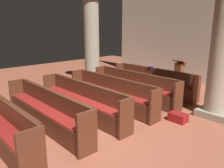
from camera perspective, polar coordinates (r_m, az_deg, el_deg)
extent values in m
plane|color=#AD5B42|center=(5.13, -4.94, -12.51)|extent=(19.20, 19.20, 0.00)
cube|color=beige|center=(9.58, 25.45, 12.77)|extent=(10.00, 0.16, 4.50)
cube|color=brown|center=(8.06, 10.36, 0.79)|extent=(3.21, 0.38, 0.05)
cube|color=brown|center=(8.14, 11.14, 2.53)|extent=(3.21, 0.04, 0.41)
cube|color=#562B1A|center=(8.14, 11.40, 3.92)|extent=(3.08, 0.06, 0.02)
cube|color=#5B2D1B|center=(9.10, 2.09, 2.59)|extent=(0.06, 0.44, 0.87)
cube|color=#5B2D1B|center=(7.24, 20.76, -1.55)|extent=(0.06, 0.44, 0.87)
cube|color=brown|center=(7.98, 9.53, -0.96)|extent=(3.21, 0.03, 0.40)
cube|color=maroon|center=(8.03, 10.28, 1.01)|extent=(2.96, 0.32, 0.03)
cube|color=brown|center=(7.28, 5.47, -0.53)|extent=(3.21, 0.38, 0.05)
cube|color=brown|center=(7.34, 6.38, 1.42)|extent=(3.21, 0.04, 0.41)
cube|color=#562B1A|center=(7.34, 6.67, 2.96)|extent=(3.08, 0.06, 0.02)
cube|color=#5B2D1B|center=(8.41, -2.88, 1.58)|extent=(0.06, 0.44, 0.87)
cube|color=#5B2D1B|center=(6.36, 16.57, -3.37)|extent=(0.06, 0.44, 0.87)
cube|color=brown|center=(7.21, 4.50, -2.47)|extent=(3.21, 0.03, 0.40)
cube|color=maroon|center=(7.25, 5.37, -0.29)|extent=(2.96, 0.32, 0.03)
cube|color=brown|center=(6.57, -0.53, -2.15)|extent=(3.21, 0.38, 0.05)
cube|color=brown|center=(6.61, 0.53, 0.03)|extent=(3.21, 0.04, 0.41)
cube|color=#562B1A|center=(6.60, 0.84, 1.74)|extent=(3.08, 0.06, 0.02)
cube|color=#5B2D1B|center=(7.81, -8.68, 0.39)|extent=(0.06, 0.44, 0.87)
cube|color=#5B2D1B|center=(5.53, 11.05, -5.72)|extent=(0.06, 0.44, 0.87)
cube|color=brown|center=(6.52, -1.66, -4.31)|extent=(3.21, 0.03, 0.40)
cube|color=maroon|center=(6.54, -0.66, -1.89)|extent=(2.96, 0.32, 0.03)
cube|color=brown|center=(5.95, -7.90, -4.09)|extent=(3.21, 0.38, 0.05)
cube|color=brown|center=(5.98, -6.67, -1.68)|extent=(3.21, 0.04, 0.41)
cube|color=#562B1A|center=(5.95, -6.35, 0.21)|extent=(3.08, 0.06, 0.02)
cube|color=#5B2D1B|center=(7.30, -15.35, -0.98)|extent=(0.06, 0.44, 0.87)
cube|color=#5B2D1B|center=(4.79, 3.65, -8.77)|extent=(0.06, 0.44, 0.87)
cube|color=brown|center=(5.93, -9.21, -6.47)|extent=(3.21, 0.03, 0.40)
cube|color=maroon|center=(5.93, -8.07, -3.81)|extent=(2.96, 0.32, 0.03)
cube|color=brown|center=(5.46, -16.81, -6.33)|extent=(3.21, 0.38, 0.05)
cube|color=brown|center=(5.46, -15.42, -3.72)|extent=(3.21, 0.05, 0.41)
cube|color=#562B1A|center=(5.42, -15.11, -1.66)|extent=(3.08, 0.06, 0.02)
cube|color=#5B2D1B|center=(6.91, -22.92, -2.51)|extent=(0.06, 0.44, 0.87)
cube|color=#5B2D1B|center=(4.17, -6.40, -12.60)|extent=(0.06, 0.44, 0.87)
cube|color=brown|center=(5.48, -18.29, -8.89)|extent=(3.21, 0.03, 0.40)
cube|color=maroon|center=(5.44, -17.03, -6.04)|extent=(2.96, 0.32, 0.03)
cube|color=brown|center=(5.10, -25.74, -5.99)|extent=(3.21, 0.04, 0.41)
cube|color=#562B1A|center=(5.05, -25.47, -3.80)|extent=(3.08, 0.06, 0.02)
cube|color=#5B2D1B|center=(3.73, -19.78, -16.94)|extent=(0.06, 0.44, 0.87)
cube|color=#9F967E|center=(6.59, 24.81, -6.69)|extent=(0.79, 0.79, 0.18)
cylinder|color=#ADA389|center=(6.22, 26.47, 7.90)|extent=(0.59, 0.59, 3.18)
cube|color=#9F967E|center=(9.19, -4.98, 0.46)|extent=(0.79, 0.79, 0.18)
cylinder|color=#ADA389|center=(8.93, -5.22, 10.95)|extent=(0.59, 0.59, 3.18)
cube|color=brown|center=(9.17, 16.55, -0.53)|extent=(0.45, 0.45, 0.06)
cube|color=brown|center=(9.07, 16.75, 2.18)|extent=(0.28, 0.28, 0.95)
cube|color=brown|center=(8.97, 17.00, 5.52)|extent=(0.48, 0.35, 0.15)
cube|color=navy|center=(8.28, 9.96, 4.33)|extent=(0.14, 0.20, 0.03)
cube|color=maroon|center=(5.90, 16.57, -8.18)|extent=(0.43, 0.30, 0.21)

